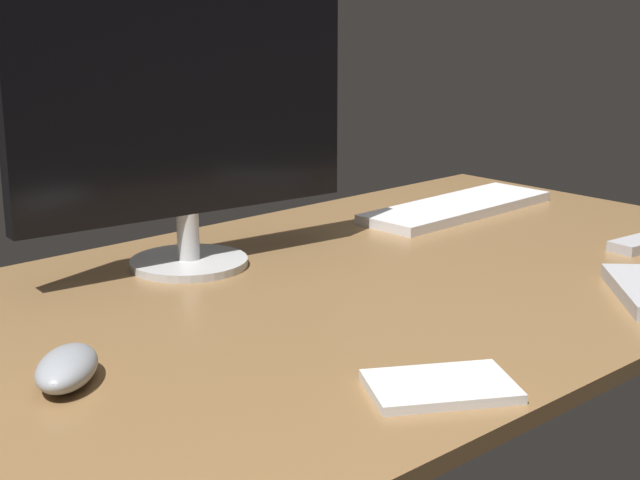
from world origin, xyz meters
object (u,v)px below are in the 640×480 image
(tv_remote, at_px, (639,291))
(notepad, at_px, (441,387))
(keyboard, at_px, (457,207))
(computer_mouse, at_px, (67,368))
(monitor, at_px, (184,118))

(tv_remote, bearing_deg, notepad, 138.30)
(keyboard, xyz_separation_m, computer_mouse, (-0.93, -0.23, 0.01))
(keyboard, distance_m, computer_mouse, 0.96)
(keyboard, height_order, notepad, keyboard)
(monitor, distance_m, computer_mouse, 0.49)
(monitor, relative_size, notepad, 3.50)
(tv_remote, xyz_separation_m, notepad, (-0.44, -0.02, -0.00))
(monitor, bearing_deg, computer_mouse, -134.79)
(computer_mouse, bearing_deg, keyboard, -33.26)
(computer_mouse, distance_m, tv_remote, 0.76)
(monitor, xyz_separation_m, keyboard, (0.57, -0.04, -0.22))
(keyboard, height_order, computer_mouse, computer_mouse)
(notepad, bearing_deg, computer_mouse, 134.62)
(computer_mouse, xyz_separation_m, notepad, (0.28, -0.28, -0.01))
(computer_mouse, bearing_deg, monitor, -9.21)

